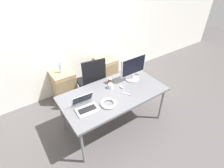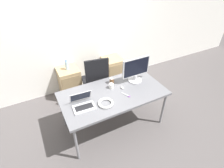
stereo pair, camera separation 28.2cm
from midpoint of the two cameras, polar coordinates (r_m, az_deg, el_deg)
The scene contains 14 objects.
ground_plane at distance 3.40m, azimuth 2.79°, elevation -12.75°, with size 14.00×14.00×0.00m, color #514C4C.
wall_back at distance 3.79m, azimuth -8.07°, elevation 16.34°, with size 10.00×0.05×2.60m.
desk at distance 2.91m, azimuth 3.19°, elevation -3.67°, with size 1.73×0.90×0.74m.
office_chair at distance 3.59m, azimuth -3.08°, elevation -0.43°, with size 0.56×0.59×1.11m.
cabinet_left at distance 3.90m, azimuth -11.65°, elevation 0.42°, with size 0.43×0.44×0.66m.
cabinet_right at distance 4.23m, azimuth 2.16°, elevation 4.28°, with size 0.43×0.44×0.66m.
water_bottle at distance 3.67m, azimuth -12.45°, elevation 5.91°, with size 0.07×0.07×0.21m.
laptop_center at distance 2.63m, azimuth -6.44°, elevation -6.53°, with size 0.34×0.32×0.21m.
monitor at distance 3.09m, azimuth 10.38°, elevation 4.49°, with size 0.52×0.25×0.46m.
mouse at distance 2.98m, azimuth 6.08°, elevation -1.30°, with size 0.04×0.07×0.03m.
coffee_cup_white at distance 2.96m, azimuth 2.48°, elevation -0.72°, with size 0.08×0.08×0.09m.
coffee_cup_brown at distance 3.07m, azimuth 2.55°, elevation 1.06°, with size 0.08×0.08×0.11m.
cable_coil at distance 2.66m, azimuth 0.97°, elevation -6.37°, with size 0.24×0.24×0.04m.
scissors at distance 2.85m, azimuth 7.62°, elevation -3.73°, with size 0.10×0.16×0.01m.
Camera 2 is at (-1.05, -1.99, 2.55)m, focal length 28.00 mm.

